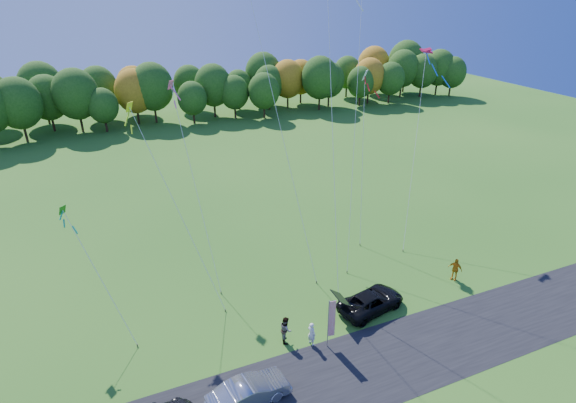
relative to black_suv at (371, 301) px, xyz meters
name	(u,v)px	position (x,y,z in m)	size (l,w,h in m)	color
ground	(322,330)	(-4.18, -0.63, -0.71)	(160.00, 160.00, 0.00)	#275F19
asphalt_strip	(352,372)	(-4.18, -4.63, -0.70)	(90.00, 6.00, 0.01)	black
tree_line	(176,123)	(-4.18, 54.37, -0.71)	(116.00, 12.00, 10.00)	#1E4711
black_suv	(371,301)	(0.00, 0.00, 0.00)	(2.35, 5.09, 1.42)	black
silver_sedan	(249,393)	(-10.58, -4.28, 0.06)	(1.63, 4.67, 1.54)	#A0A0A4
person_tailgate_a	(312,334)	(-5.43, -1.49, 0.14)	(0.62, 0.40, 1.69)	silver
person_tailgate_b	(286,329)	(-6.84, -0.57, 0.24)	(0.92, 0.72, 1.89)	gray
person_east	(455,269)	(8.04, 0.59, 0.23)	(1.10, 0.46, 1.88)	orange
feather_flag	(331,319)	(-4.41, -2.10, 1.51)	(0.48, 0.14, 3.65)	#999999
kite_delta_blue	(270,82)	(-3.83, 9.62, 14.01)	(4.73, 11.64, 30.21)	#4C3F33
kite_parafoil_orange	(357,81)	(4.11, 10.52, 13.35)	(8.92, 12.55, 28.61)	#4C3F33
kite_delta_red	(333,125)	(-0.63, 5.71, 11.49)	(3.51, 9.08, 24.70)	#4C3F33
kite_parafoil_rainbow	(415,148)	(9.75, 9.25, 7.28)	(7.19, 7.87, 16.22)	#4C3F33
kite_diamond_yellow	(178,210)	(-11.70, 7.29, 6.17)	(4.59, 7.59, 14.24)	#4C3F33
kite_diamond_green	(100,277)	(-17.36, 5.03, 3.53)	(3.47, 5.32, 8.86)	#4C3F33
kite_diamond_white	(363,160)	(4.99, 10.23, 6.50)	(2.92, 5.38, 14.90)	#4C3F33
kite_diamond_pink	(195,187)	(-9.89, 9.89, 6.61)	(1.47, 8.44, 14.92)	#4C3F33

